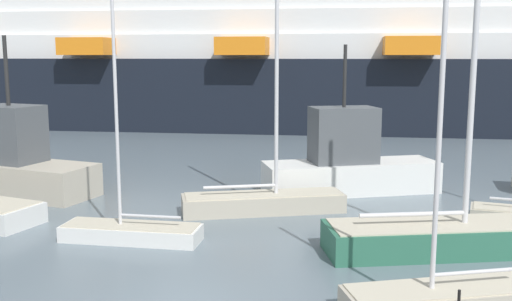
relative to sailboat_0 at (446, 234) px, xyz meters
The scene contains 7 objects.
sailboat_0 is the anchor object (origin of this frame).
sailboat_2 4.55m from the sailboat_0, 100.26° to the right, with size 5.15×2.85×8.37m.
sailboat_3 7.31m from the sailboat_0, 146.73° to the left, with size 6.45×3.27×11.29m.
sailboat_5 10.05m from the sailboat_0, behind, with size 4.64×1.53×8.05m.
fishing_boat_1 18.68m from the sailboat_0, 161.55° to the left, with size 8.90×4.74×6.87m.
fishing_boat_2 8.35m from the sailboat_0, 109.44° to the left, with size 8.00×4.60×6.49m.
cruise_ship 34.22m from the sailboat_0, 96.90° to the left, with size 105.02×18.11×16.66m.
Camera 1 is at (3.43, -12.97, 6.04)m, focal length 41.58 mm.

